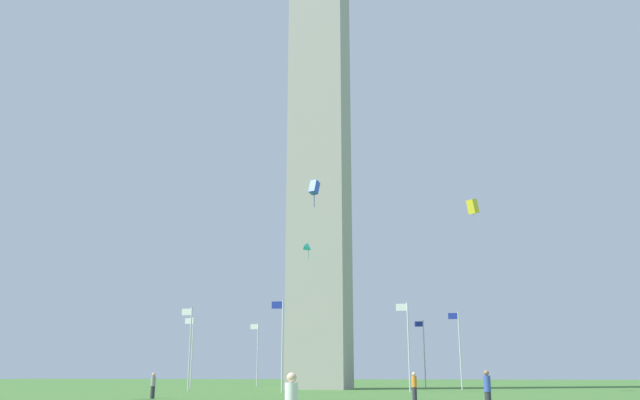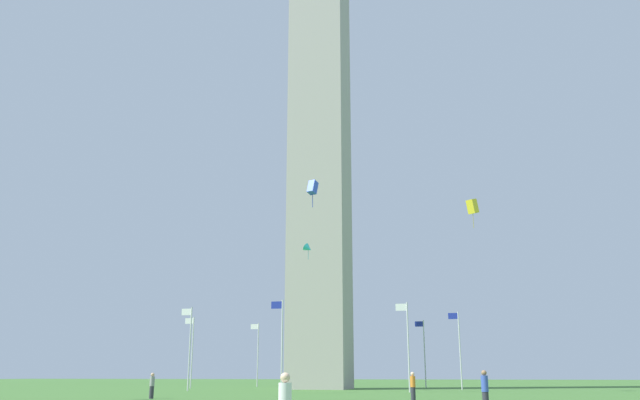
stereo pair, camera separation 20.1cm
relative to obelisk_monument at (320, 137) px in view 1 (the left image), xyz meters
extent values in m
plane|color=#3D6B2D|center=(0.00, 0.00, -29.03)|extent=(260.00, 260.00, 0.00)
cube|color=#A8A399|center=(0.00, 0.00, -3.48)|extent=(6.39, 6.39, 51.09)
cylinder|color=silver|center=(15.05, 0.00, -25.04)|extent=(0.14, 0.14, 7.98)
cube|color=white|center=(15.60, 0.00, -21.49)|extent=(1.00, 0.03, 0.64)
cylinder|color=silver|center=(10.64, 10.64, -25.04)|extent=(0.14, 0.14, 7.98)
cube|color=white|center=(11.19, 10.64, -21.49)|extent=(1.00, 0.03, 0.64)
cylinder|color=silver|center=(0.00, 15.05, -25.04)|extent=(0.14, 0.14, 7.98)
cube|color=#1E2D99|center=(0.55, 15.05, -21.49)|extent=(1.00, 0.03, 0.64)
cylinder|color=silver|center=(-10.64, 10.64, -25.04)|extent=(0.14, 0.14, 7.98)
cube|color=white|center=(-10.09, 10.64, -21.49)|extent=(1.00, 0.03, 0.64)
cylinder|color=silver|center=(-15.05, 0.00, -25.04)|extent=(0.14, 0.14, 7.98)
cube|color=#1E2D99|center=(-14.50, 0.00, -21.49)|extent=(1.00, 0.03, 0.64)
cylinder|color=silver|center=(-10.64, -10.64, -25.04)|extent=(0.14, 0.14, 7.98)
cube|color=#1E2D99|center=(-10.09, -10.64, -21.49)|extent=(1.00, 0.03, 0.64)
cylinder|color=silver|center=(0.00, -15.05, -25.04)|extent=(0.14, 0.14, 7.98)
cube|color=#1E2D99|center=(0.55, -15.05, -21.49)|extent=(1.00, 0.03, 0.64)
cylinder|color=silver|center=(10.64, -10.64, -25.04)|extent=(0.14, 0.14, 7.98)
cube|color=white|center=(11.19, -10.64, -21.49)|extent=(1.00, 0.03, 0.64)
cylinder|color=#3851B2|center=(-16.69, 39.41, -27.87)|extent=(0.32, 0.32, 0.72)
sphere|color=#936B4C|center=(-16.69, 39.41, -27.39)|extent=(0.24, 0.24, 0.24)
cylinder|color=white|center=(-11.71, 55.25, -27.94)|extent=(0.32, 0.32, 0.58)
sphere|color=beige|center=(-11.71, 55.25, -27.52)|extent=(0.24, 0.24, 0.24)
cylinder|color=#2D2D38|center=(4.74, 29.70, -28.63)|extent=(0.29, 0.29, 0.80)
cylinder|color=gray|center=(4.74, 29.70, -27.92)|extent=(0.32, 0.32, 0.62)
sphere|color=tan|center=(4.74, 29.70, -27.48)|extent=(0.24, 0.24, 0.24)
cylinder|color=#2D2D38|center=(-12.55, 29.38, -28.63)|extent=(0.29, 0.29, 0.80)
cylinder|color=orange|center=(-12.55, 29.38, -27.90)|extent=(0.32, 0.32, 0.66)
sphere|color=beige|center=(-12.55, 29.38, -27.44)|extent=(0.24, 0.24, 0.24)
cube|color=yellow|center=(-17.10, 8.67, -11.80)|extent=(1.25, 1.32, 1.52)
cylinder|color=#A4921C|center=(-17.10, 8.67, -13.01)|extent=(0.04, 0.04, 1.83)
cone|color=#33C6D1|center=(-0.62, 8.10, -15.12)|extent=(1.19, 1.00, 1.08)
cylinder|color=teal|center=(-0.62, 8.10, -15.77)|extent=(0.04, 0.04, 0.97)
cube|color=blue|center=(-7.40, 34.51, -16.56)|extent=(0.65, 0.77, 0.89)
cylinder|color=#233C9D|center=(-7.40, 34.51, -17.26)|extent=(0.04, 0.04, 1.06)
camera|label=1|loc=(-15.97, 71.03, -27.44)|focal=36.36mm
camera|label=2|loc=(-16.17, 70.99, -27.44)|focal=36.36mm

